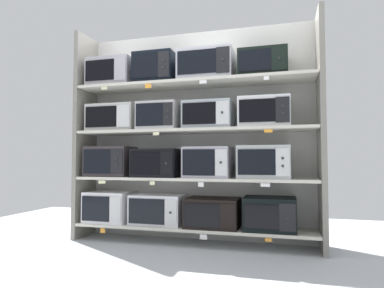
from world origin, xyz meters
TOP-DOWN VIEW (x-y plane):
  - ground at (0.00, -1.00)m, footprint 6.53×6.00m
  - back_panel at (0.00, 0.23)m, footprint 2.73×0.04m
  - upright_left at (-1.29, 0.00)m, footprint 0.05×0.42m
  - upright_right at (1.29, 0.00)m, footprint 0.05×0.42m
  - shelf_0 at (0.00, 0.00)m, footprint 2.53×0.42m
  - microwave_0 at (-0.96, -0.00)m, footprint 0.49×0.41m
  - microwave_1 at (-0.38, -0.00)m, footprint 0.56×0.36m
  - microwave_2 at (0.22, -0.00)m, footprint 0.54×0.41m
  - microwave_3 at (0.80, -0.00)m, footprint 0.50×0.42m
  - price_tag_0 at (-0.92, -0.22)m, footprint 0.05×0.00m
  - price_tag_1 at (0.17, -0.22)m, footprint 0.07×0.00m
  - price_tag_2 at (0.79, -0.22)m, footprint 0.06×0.00m
  - shelf_1 at (0.00, 0.00)m, footprint 2.53×0.42m
  - microwave_4 at (-0.95, -0.00)m, footprint 0.50×0.38m
  - microwave_5 at (-0.38, -0.00)m, footprint 0.49×0.43m
  - microwave_6 at (0.18, -0.00)m, footprint 0.48×0.41m
  - microwave_7 at (0.75, -0.00)m, footprint 0.51×0.40m
  - price_tag_3 at (-0.94, -0.22)m, footprint 0.09×0.00m
  - price_tag_4 at (-0.36, -0.22)m, footprint 0.05×0.00m
  - price_tag_5 at (0.15, -0.22)m, footprint 0.05×0.00m
  - price_tag_6 at (0.77, -0.22)m, footprint 0.09×0.00m
  - shelf_2 at (0.00, 0.00)m, footprint 2.53×0.42m
  - microwave_8 at (-0.92, -0.00)m, footprint 0.56×0.33m
  - microwave_9 at (-0.35, -0.00)m, footprint 0.43×0.43m
  - microwave_10 at (0.18, -0.00)m, footprint 0.50×0.38m
  - microwave_11 at (0.76, -0.00)m, footprint 0.50×0.36m
  - price_tag_7 at (-0.32, -0.22)m, footprint 0.07×0.00m
  - price_tag_8 at (0.80, -0.22)m, footprint 0.08×0.00m
  - shelf_3 at (0.00, 0.00)m, footprint 2.53×0.42m
  - microwave_12 at (-0.94, -0.00)m, footprint 0.52×0.36m
  - microwave_13 at (-0.41, -0.00)m, footprint 0.44×0.39m
  - microwave_14 at (0.16, -0.00)m, footprint 0.57×0.39m
  - microwave_15 at (0.75, -0.00)m, footprint 0.49×0.35m
  - price_tag_9 at (-0.93, -0.22)m, footprint 0.07×0.00m
  - price_tag_10 at (-0.41, -0.22)m, footprint 0.07×0.00m
  - price_tag_11 at (0.17, -0.22)m, footprint 0.07×0.00m
  - price_tag_12 at (0.79, -0.22)m, footprint 0.05×0.00m

SIDE VIEW (x-z plane):
  - ground at x=0.00m, z-range -0.02..0.00m
  - price_tag_1 at x=0.17m, z-range 0.10..0.15m
  - price_tag_0 at x=-0.92m, z-range 0.10..0.15m
  - price_tag_2 at x=0.79m, z-range 0.12..0.15m
  - shelf_0 at x=0.00m, z-range 0.15..0.18m
  - microwave_2 at x=0.22m, z-range 0.18..0.48m
  - microwave_1 at x=-0.38m, z-range 0.18..0.50m
  - microwave_3 at x=0.80m, z-range 0.18..0.50m
  - microwave_0 at x=-0.96m, z-range 0.18..0.52m
  - price_tag_5 at x=0.15m, z-range 0.61..0.65m
  - price_tag_4 at x=-0.36m, z-range 0.62..0.65m
  - price_tag_3 at x=-0.94m, z-range 0.62..0.65m
  - price_tag_6 at x=0.77m, z-range 0.62..0.65m
  - shelf_1 at x=0.00m, z-range 0.66..0.69m
  - microwave_5 at x=-0.38m, z-range 0.69..0.99m
  - microwave_6 at x=0.18m, z-range 0.69..1.01m
  - microwave_7 at x=0.75m, z-range 0.69..1.02m
  - microwave_4 at x=-0.95m, z-range 0.69..1.02m
  - price_tag_7 at x=-0.32m, z-range 1.13..1.16m
  - price_tag_8 at x=0.80m, z-range 1.13..1.16m
  - back_panel at x=0.00m, z-range 0.00..2.33m
  - upright_left at x=-1.29m, z-range 0.00..2.33m
  - upright_right at x=1.29m, z-range 0.00..2.33m
  - shelf_2 at x=0.00m, z-range 1.17..1.20m
  - microwave_10 at x=0.18m, z-range 1.20..1.48m
  - microwave_9 at x=-0.35m, z-range 1.20..1.49m
  - microwave_8 at x=-0.92m, z-range 1.20..1.50m
  - microwave_11 at x=0.76m, z-range 1.20..1.50m
  - price_tag_10 at x=-0.41m, z-range 1.62..1.67m
  - price_tag_12 at x=0.79m, z-range 1.63..1.67m
  - price_tag_11 at x=0.17m, z-range 1.63..1.67m
  - price_tag_9 at x=-0.93m, z-range 1.63..1.67m
  - shelf_3 at x=0.00m, z-range 1.67..1.70m
  - microwave_15 at x=0.75m, z-range 1.70..1.98m
  - microwave_12 at x=-0.94m, z-range 1.70..2.02m
  - microwave_14 at x=0.16m, z-range 1.70..2.03m
  - microwave_13 at x=-0.41m, z-range 1.70..2.04m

